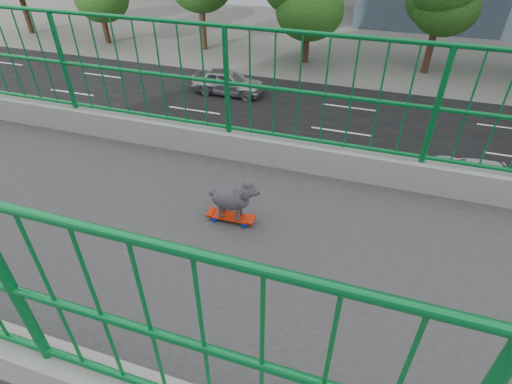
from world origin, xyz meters
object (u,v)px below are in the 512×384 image
Objects in this scene: skateboard at (231,217)px; poodle at (233,198)px; car_1 at (114,159)px; car_2 at (493,183)px; car_4 at (228,82)px.

poodle is at bearing 90.00° from skateboard.
skateboard is 13.94m from car_1.
car_2 is 14.70m from car_4.
skateboard is at bearing 44.61° from car_1.
car_1 is at bearing 102.45° from car_2.
skateboard is 0.10× the size of car_4.
car_2 is at bearing 102.45° from car_1.
poodle is 0.11× the size of car_4.
poodle reaches higher than car_4.
skateboard is at bearing -157.92° from car_4.
skateboard is 0.22m from poodle.
poodle is 0.10× the size of car_2.
poodle is at bearing 154.65° from car_2.
skateboard reaches higher than car_1.
car_1 is 1.01× the size of car_2.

